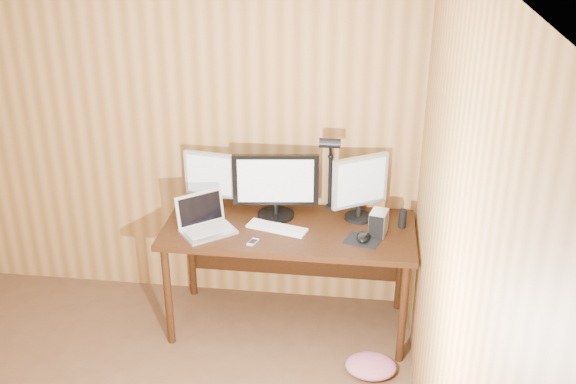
% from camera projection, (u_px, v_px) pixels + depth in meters
% --- Properties ---
extents(room_shell, '(4.00, 4.00, 4.00)m').
position_uv_depth(room_shell, '(12.00, 291.00, 2.72)').
color(room_shell, '#553620').
rests_on(room_shell, ground).
extents(desk, '(1.60, 0.70, 0.75)m').
position_uv_depth(desk, '(290.00, 238.00, 4.41)').
color(desk, black).
rests_on(desk, floor).
extents(monitor_center, '(0.55, 0.24, 0.43)m').
position_uv_depth(monitor_center, '(276.00, 185.00, 4.34)').
color(monitor_center, black).
rests_on(monitor_center, desk).
extents(monitor_left, '(0.35, 0.17, 0.40)m').
position_uv_depth(monitor_left, '(210.00, 179.00, 4.46)').
color(monitor_left, black).
rests_on(monitor_left, desk).
extents(monitor_right, '(0.35, 0.23, 0.44)m').
position_uv_depth(monitor_right, '(360.00, 186.00, 4.30)').
color(monitor_right, black).
rests_on(monitor_right, desk).
extents(laptop, '(0.40, 0.39, 0.23)m').
position_uv_depth(laptop, '(205.00, 222.00, 4.24)').
color(laptop, silver).
rests_on(laptop, desk).
extents(keyboard, '(0.40, 0.22, 0.02)m').
position_uv_depth(keyboard, '(277.00, 228.00, 4.27)').
color(keyboard, white).
rests_on(keyboard, desk).
extents(mousepad, '(0.25, 0.22, 0.00)m').
position_uv_depth(mousepad, '(363.00, 240.00, 4.13)').
color(mousepad, black).
rests_on(mousepad, desk).
extents(mouse, '(0.10, 0.13, 0.04)m').
position_uv_depth(mouse, '(363.00, 237.00, 4.12)').
color(mouse, black).
rests_on(mouse, mousepad).
extents(hard_drive, '(0.13, 0.16, 0.16)m').
position_uv_depth(hard_drive, '(378.00, 223.00, 4.18)').
color(hard_drive, silver).
rests_on(hard_drive, desk).
extents(phone, '(0.07, 0.10, 0.01)m').
position_uv_depth(phone, '(253.00, 242.00, 4.11)').
color(phone, silver).
rests_on(phone, desk).
extents(speaker, '(0.05, 0.05, 0.12)m').
position_uv_depth(speaker, '(403.00, 219.00, 4.27)').
color(speaker, black).
rests_on(speaker, desk).
extents(desk_lamp, '(0.13, 0.19, 0.59)m').
position_uv_depth(desk_lamp, '(330.00, 163.00, 4.33)').
color(desk_lamp, black).
rests_on(desk_lamp, desk).
extents(fabric_pile, '(0.33, 0.27, 0.10)m').
position_uv_depth(fabric_pile, '(371.00, 366.00, 4.13)').
color(fabric_pile, '#B2566B').
rests_on(fabric_pile, floor).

